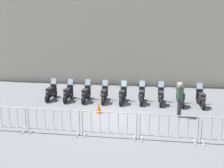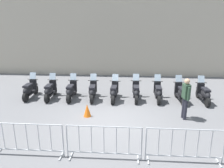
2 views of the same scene
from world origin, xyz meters
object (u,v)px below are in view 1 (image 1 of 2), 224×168
(barrier_segment_0, at_px, (2,119))
(officer_mid_plaza, at_px, (180,97))
(motorcycle_1, at_px, (68,94))
(motorcycle_7, at_px, (181,98))
(motorcycle_4, at_px, (122,96))
(motorcycle_6, at_px, (161,97))
(barrier_segment_2, at_px, (109,125))
(traffic_cone, at_px, (99,108))
(motorcycle_3, at_px, (104,95))
(motorcycle_2, at_px, (86,94))
(barrier_segment_3, at_px, (169,128))
(motorcycle_0, at_px, (51,93))
(motorcycle_5, at_px, (142,96))
(barrier_segment_1, at_px, (54,122))
(motorcycle_8, at_px, (201,99))

(barrier_segment_0, bearing_deg, officer_mid_plaza, 20.76)
(motorcycle_1, height_order, motorcycle_7, same)
(motorcycle_4, height_order, motorcycle_6, same)
(motorcycle_1, xyz_separation_m, barrier_segment_2, (3.29, -4.87, 0.07))
(motorcycle_6, bearing_deg, traffic_cone, -147.42)
(motorcycle_3, height_order, barrier_segment_2, motorcycle_3)
(motorcycle_2, relative_size, officer_mid_plaza, 0.99)
(motorcycle_6, bearing_deg, barrier_segment_3, -89.11)
(motorcycle_7, bearing_deg, motorcycle_3, 179.82)
(motorcycle_1, bearing_deg, motorcycle_4, -0.39)
(traffic_cone, bearing_deg, barrier_segment_3, -41.11)
(traffic_cone, bearing_deg, motorcycle_0, 148.98)
(barrier_segment_2, bearing_deg, officer_mid_plaza, 43.92)
(motorcycle_5, height_order, barrier_segment_1, motorcycle_5)
(motorcycle_2, distance_m, motorcycle_3, 1.11)
(motorcycle_3, distance_m, barrier_segment_1, 5.03)
(traffic_cone, bearing_deg, barrier_segment_2, -70.72)
(motorcycle_4, relative_size, barrier_segment_2, 0.77)
(motorcycle_5, xyz_separation_m, motorcycle_6, (1.10, -0.02, 0.00))
(motorcycle_4, bearing_deg, motorcycle_2, 179.40)
(officer_mid_plaza, bearing_deg, motorcycle_8, 53.51)
(motorcycle_7, bearing_deg, motorcycle_4, -179.66)
(barrier_segment_3, xyz_separation_m, officer_mid_plaza, (0.73, 2.94, 0.45))
(barrier_segment_1, bearing_deg, officer_mid_plaza, 28.59)
(motorcycle_7, bearing_deg, officer_mid_plaza, -98.84)
(motorcycle_5, distance_m, traffic_cone, 3.00)
(motorcycle_4, relative_size, motorcycle_6, 1.00)
(motorcycle_6, distance_m, barrier_segment_3, 4.97)
(motorcycle_1, bearing_deg, barrier_segment_0, -105.39)
(motorcycle_7, bearing_deg, motorcycle_2, 179.97)
(motorcycle_5, height_order, barrier_segment_2, motorcycle_5)
(barrier_segment_0, bearing_deg, motorcycle_7, 31.31)
(barrier_segment_0, relative_size, traffic_cone, 4.05)
(motorcycle_1, distance_m, barrier_segment_0, 5.03)
(barrier_segment_0, relative_size, barrier_segment_3, 1.00)
(motorcycle_5, height_order, motorcycle_7, same)
(motorcycle_1, distance_m, motorcycle_7, 6.63)
(motorcycle_8, distance_m, barrier_segment_3, 5.29)
(officer_mid_plaza, distance_m, traffic_cone, 4.11)
(motorcycle_0, height_order, motorcycle_8, same)
(motorcycle_4, relative_size, officer_mid_plaza, 1.00)
(motorcycle_8, height_order, traffic_cone, motorcycle_8)
(motorcycle_6, bearing_deg, barrier_segment_2, -114.25)
(motorcycle_6, height_order, traffic_cone, motorcycle_6)
(motorcycle_2, height_order, motorcycle_7, same)
(motorcycle_1, bearing_deg, barrier_segment_2, -56.00)
(barrier_segment_1, relative_size, barrier_segment_2, 1.00)
(motorcycle_5, xyz_separation_m, barrier_segment_2, (-1.13, -4.97, 0.07))
(motorcycle_2, bearing_deg, motorcycle_0, 178.80)
(motorcycle_0, distance_m, motorcycle_7, 7.74)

